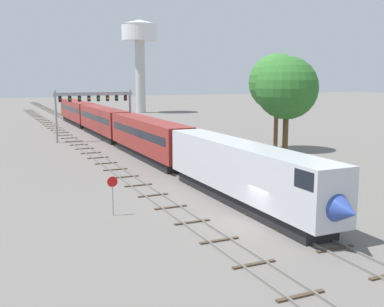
{
  "coord_description": "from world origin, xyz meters",
  "views": [
    {
      "loc": [
        -16.29,
        -26.25,
        9.99
      ],
      "look_at": [
        1.0,
        12.0,
        3.0
      ],
      "focal_mm": 43.96,
      "sensor_mm": 36.0,
      "label": 1
    }
  ],
  "objects": [
    {
      "name": "water_tower",
      "position": [
        23.62,
        95.77,
        19.26
      ],
      "size": [
        9.66,
        9.66,
        24.51
      ],
      "color": "beige",
      "rests_on": "ground"
    },
    {
      "name": "track_main",
      "position": [
        2.0,
        60.0,
        0.07
      ],
      "size": [
        2.6,
        200.0,
        0.16
      ],
      "color": "slate",
      "rests_on": "ground"
    },
    {
      "name": "track_near",
      "position": [
        -3.5,
        40.0,
        0.07
      ],
      "size": [
        2.6,
        160.0,
        0.16
      ],
      "color": "slate",
      "rests_on": "ground"
    },
    {
      "name": "passenger_train",
      "position": [
        2.0,
        38.9,
        2.6
      ],
      "size": [
        3.04,
        90.41,
        4.8
      ],
      "color": "silver",
      "rests_on": "ground"
    },
    {
      "name": "stop_sign",
      "position": [
        -8.0,
        5.91,
        1.87
      ],
      "size": [
        0.76,
        0.08,
        2.88
      ],
      "color": "gray",
      "rests_on": "ground"
    },
    {
      "name": "ground_plane",
      "position": [
        0.0,
        0.0,
        0.0
      ],
      "size": [
        400.0,
        400.0,
        0.0
      ],
      "primitive_type": "plane",
      "color": "slate"
    },
    {
      "name": "signal_gantry",
      "position": [
        -0.25,
        45.82,
        5.82
      ],
      "size": [
        12.1,
        0.49,
        7.82
      ],
      "color": "#999BA0",
      "rests_on": "ground"
    },
    {
      "name": "trackside_tree_mid",
      "position": [
        19.69,
        26.08,
        9.07
      ],
      "size": [
        7.54,
        7.54,
        12.86
      ],
      "color": "brown",
      "rests_on": "ground"
    },
    {
      "name": "trackside_tree_left",
      "position": [
        11.16,
        12.02,
        8.73
      ],
      "size": [
        6.14,
        6.14,
        11.85
      ],
      "color": "brown",
      "rests_on": "ground"
    }
  ]
}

